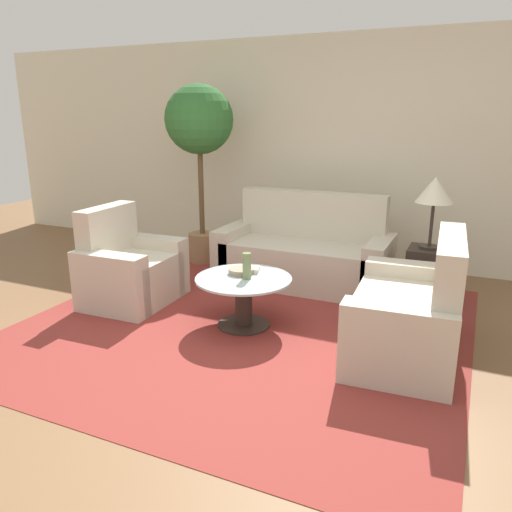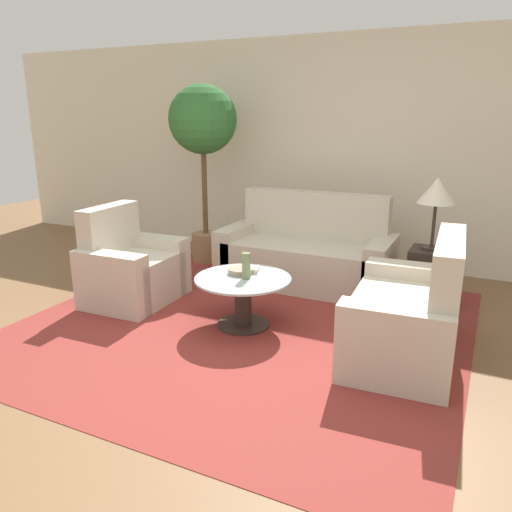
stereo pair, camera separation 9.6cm
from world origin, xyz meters
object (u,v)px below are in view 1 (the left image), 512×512
coffee_table (244,295)px  book_stack (248,269)px  armchair (128,271)px  sofa_main (305,255)px  bowl (241,271)px  potted_plant (199,130)px  table_lamp (435,192)px  loveseat (414,317)px  vase (247,266)px

coffee_table → book_stack: bearing=101.6°
armchair → coffee_table: bearing=-95.4°
sofa_main → coffee_table: (-0.10, -1.29, -0.02)m
coffee_table → bowl: size_ratio=3.76×
armchair → sofa_main: bearing=-50.0°
potted_plant → book_stack: bearing=-47.3°
bowl → book_stack: size_ratio=0.99×
book_stack → armchair: bearing=168.5°
sofa_main → potted_plant: potted_plant is taller
potted_plant → bowl: (1.22, -1.44, -1.10)m
coffee_table → table_lamp: size_ratio=1.22×
bowl → armchair: bearing=-179.5°
loveseat → coffee_table: bearing=-91.8°
armchair → vase: armchair is taller
armchair → vase: size_ratio=4.14×
table_lamp → vase: 1.85m
armchair → coffee_table: (1.26, -0.08, -0.02)m
sofa_main → armchair: (-1.35, -1.21, -0.01)m
sofa_main → coffee_table: size_ratio=2.21×
coffee_table → book_stack: size_ratio=3.71×
loveseat → coffee_table: 1.36m
loveseat → bowl: (-1.43, 0.05, 0.15)m
sofa_main → bowl: (-0.16, -1.20, 0.15)m
loveseat → vase: size_ratio=5.77×
table_lamp → vase: (-1.29, -1.21, -0.52)m
coffee_table → potted_plant: potted_plant is taller
bowl → book_stack: bearing=69.2°
armchair → table_lamp: table_lamp is taller
vase → book_stack: (-0.07, 0.19, -0.09)m
loveseat → book_stack: (-1.40, 0.13, 0.15)m
table_lamp → vase: table_lamp is taller
table_lamp → coffee_table: bearing=-138.0°
sofa_main → potted_plant: bearing=170.1°
book_stack → loveseat: bearing=-21.2°
sofa_main → bowl: sofa_main is taller
bowl → book_stack: (0.03, 0.08, -0.00)m
coffee_table → potted_plant: size_ratio=0.39×
bowl → loveseat: bearing=-2.0°
coffee_table → armchair: bearing=176.4°
bowl → sofa_main: bearing=82.3°
bowl → table_lamp: bearing=38.5°
potted_plant → bowl: size_ratio=9.64×
potted_plant → vase: potted_plant is taller
coffee_table → vase: size_ratio=3.66×
coffee_table → potted_plant: bearing=130.1°
armchair → loveseat: 2.62m
potted_plant → bowl: potted_plant is taller
sofa_main → bowl: 1.22m
vase → armchair: bearing=175.9°
armchair → loveseat: bearing=-92.7°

